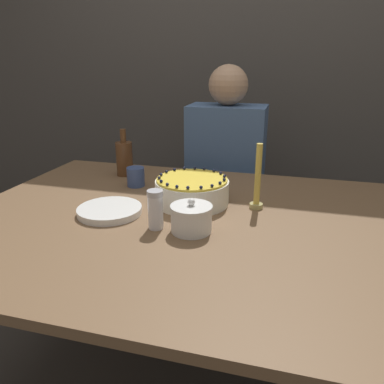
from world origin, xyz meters
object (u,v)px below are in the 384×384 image
object	(u,v)px
sugar_shaker	(155,209)
candle	(257,183)
cake	(192,191)
sugar_bowl	(191,218)
bottle	(124,158)
person_man_blue_shirt	(225,198)

from	to	relation	value
sugar_shaker	candle	distance (m)	0.39
cake	sugar_bowl	world-z (taller)	same
cake	bottle	world-z (taller)	bottle
sugar_bowl	bottle	size ratio (longest dim) A/B	0.61
cake	candle	distance (m)	0.25
sugar_shaker	cake	bearing A→B (deg)	77.50
cake	sugar_shaker	xyz separation A→B (m)	(-0.05, -0.24, 0.02)
cake	sugar_bowl	bearing A→B (deg)	-75.21
cake	person_man_blue_shirt	distance (m)	0.70
candle	cake	bearing A→B (deg)	-176.52
bottle	person_man_blue_shirt	world-z (taller)	person_man_blue_shirt
cake	bottle	bearing A→B (deg)	145.80
sugar_shaker	candle	size ratio (longest dim) A/B	0.54
bottle	person_man_blue_shirt	distance (m)	0.64
sugar_shaker	person_man_blue_shirt	bearing A→B (deg)	85.77
candle	sugar_bowl	bearing A→B (deg)	-125.40
sugar_bowl	bottle	xyz separation A→B (m)	(-0.46, 0.51, 0.04)
bottle	cake	bearing A→B (deg)	-34.20
sugar_bowl	sugar_shaker	size ratio (longest dim) A/B	1.03
sugar_bowl	person_man_blue_shirt	size ratio (longest dim) A/B	0.11
cake	candle	xyz separation A→B (m)	(0.24, 0.01, 0.05)
cake	bottle	xyz separation A→B (m)	(-0.40, 0.27, 0.03)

